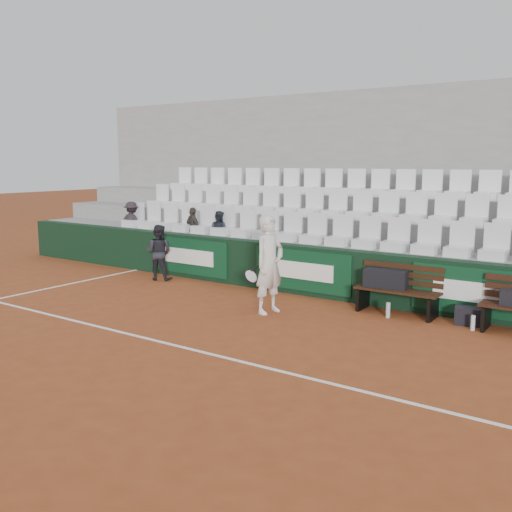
{
  "coord_description": "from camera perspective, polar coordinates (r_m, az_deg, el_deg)",
  "views": [
    {
      "loc": [
        5.48,
        -5.98,
        2.7
      ],
      "look_at": [
        -0.33,
        2.4,
        1.0
      ],
      "focal_mm": 40.0,
      "sensor_mm": 36.0,
      "label": 1
    }
  ],
  "objects": [
    {
      "name": "sports_bag_left",
      "position": [
        10.54,
        12.86,
        -2.2
      ],
      "size": [
        0.79,
        0.42,
        0.33
      ],
      "primitive_type": "cube",
      "rotation": [
        0.0,
        0.0,
        0.12
      ],
      "color": "black",
      "rests_on": "bench_left"
    },
    {
      "name": "court_baseline",
      "position": [
        8.55,
        -7.44,
        -9.0
      ],
      "size": [
        18.0,
        0.06,
        0.01
      ],
      "primitive_type": "cube",
      "color": "white",
      "rests_on": "ground"
    },
    {
      "name": "tennis_player",
      "position": [
        10.16,
        1.34,
        -0.86
      ],
      "size": [
        0.76,
        0.71,
        1.76
      ],
      "color": "silver",
      "rests_on": "ground"
    },
    {
      "name": "bench_left",
      "position": [
        10.49,
        13.89,
        -4.46
      ],
      "size": [
        1.5,
        0.56,
        0.45
      ],
      "primitive_type": "cube",
      "color": "#321B0F",
      "rests_on": "ground"
    },
    {
      "name": "seat_row_mid",
      "position": [
        12.67,
        9.04,
        5.11
      ],
      "size": [
        11.9,
        0.44,
        0.63
      ],
      "primitive_type": "cube",
      "color": "white",
      "rests_on": "grandstand_tier_mid"
    },
    {
      "name": "water_bottle_near",
      "position": [
        10.24,
        13.06,
        -5.29
      ],
      "size": [
        0.08,
        0.08,
        0.27
      ],
      "primitive_type": "cylinder",
      "color": "#ACBDC3",
      "rests_on": "ground"
    },
    {
      "name": "grandstand_rear_wall",
      "position": [
        14.24,
        12.17,
        7.24
      ],
      "size": [
        18.0,
        0.3,
        4.4
      ],
      "primitive_type": "cube",
      "color": "#979795",
      "rests_on": "ground"
    },
    {
      "name": "back_barrier",
      "position": [
        11.56,
        6.14,
        -1.56
      ],
      "size": [
        18.0,
        0.34,
        1.0
      ],
      "color": "black",
      "rests_on": "ground"
    },
    {
      "name": "water_bottle_far",
      "position": [
        9.88,
        20.87,
        -6.27
      ],
      "size": [
        0.07,
        0.07,
        0.25
      ],
      "primitive_type": "cylinder",
      "color": "silver",
      "rests_on": "ground"
    },
    {
      "name": "spectator_c",
      "position": [
        13.44,
        -3.74,
        4.32
      ],
      "size": [
        0.51,
        0.41,
        1.0
      ],
      "primitive_type": "imported",
      "rotation": [
        0.0,
        0.0,
        3.2
      ],
      "color": "#1D222C",
      "rests_on": "grandstand_tier_front"
    },
    {
      "name": "grandstand_tier_front",
      "position": [
        12.14,
        7.29,
        -1.06
      ],
      "size": [
        18.0,
        0.95,
        1.0
      ],
      "primitive_type": "cube",
      "color": "gray",
      "rests_on": "ground"
    },
    {
      "name": "seat_row_front",
      "position": [
        11.86,
        6.98,
        2.69
      ],
      "size": [
        11.9,
        0.44,
        0.63
      ],
      "primitive_type": "cube",
      "color": "silver",
      "rests_on": "grandstand_tier_front"
    },
    {
      "name": "spectator_b",
      "position": [
        13.96,
        -6.35,
        4.56
      ],
      "size": [
        0.66,
        0.43,
        1.04
      ],
      "primitive_type": "imported",
      "rotation": [
        0.0,
        0.0,
        2.82
      ],
      "color": "#36302B",
      "rests_on": "grandstand_tier_front"
    },
    {
      "name": "ball_kid",
      "position": [
        13.23,
        -9.71,
        0.36
      ],
      "size": [
        0.75,
        0.67,
        1.28
      ],
      "primitive_type": "imported",
      "rotation": [
        0.0,
        0.0,
        3.5
      ],
      "color": "black",
      "rests_on": "ground"
    },
    {
      "name": "ground",
      "position": [
        8.55,
        -7.44,
        -9.03
      ],
      "size": [
        80.0,
        80.0,
        0.0
      ],
      "primitive_type": "plane",
      "color": "brown",
      "rests_on": "ground"
    },
    {
      "name": "grandstand_tier_back",
      "position": [
        13.77,
        10.99,
        1.98
      ],
      "size": [
        18.0,
        0.95,
        1.9
      ],
      "primitive_type": "cube",
      "color": "gray",
      "rests_on": "ground"
    },
    {
      "name": "sports_bag_ground",
      "position": [
        10.2,
        20.61,
        -5.65
      ],
      "size": [
        0.54,
        0.4,
        0.3
      ],
      "primitive_type": "cube",
      "rotation": [
        0.0,
        0.0,
        0.23
      ],
      "color": "black",
      "rests_on": "ground"
    },
    {
      "name": "spectator_a",
      "position": [
        15.43,
        -12.36,
        4.97
      ],
      "size": [
        0.78,
        0.56,
        1.1
      ],
      "primitive_type": "imported",
      "rotation": [
        0.0,
        0.0,
        3.37
      ],
      "color": "black",
      "rests_on": "grandstand_tier_front"
    },
    {
      "name": "grandstand_tier_mid",
      "position": [
        12.94,
        9.26,
        0.56
      ],
      "size": [
        18.0,
        0.95,
        1.45
      ],
      "primitive_type": "cube",
      "color": "gray",
      "rests_on": "ground"
    },
    {
      "name": "seat_row_back",
      "position": [
        13.5,
        10.86,
        7.23
      ],
      "size": [
        11.9,
        0.44,
        0.63
      ],
      "primitive_type": "cube",
      "color": "white",
      "rests_on": "grandstand_tier_back"
    }
  ]
}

